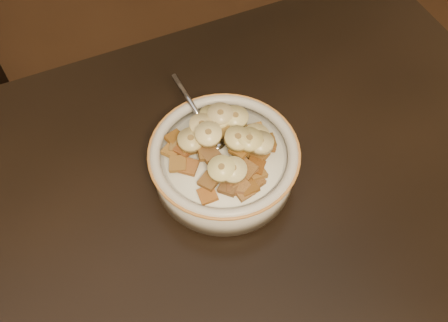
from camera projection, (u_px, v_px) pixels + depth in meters
name	position (u px, v px, depth m)	size (l,w,h in m)	color
cereal_bowl	(224.00, 165.00, 0.61)	(0.17, 0.17, 0.04)	beige
milk	(224.00, 156.00, 0.60)	(0.14, 0.14, 0.00)	white
spoon	(212.00, 137.00, 0.61)	(0.03, 0.04, 0.01)	#9095A1
cereal_square_0	(244.00, 191.00, 0.56)	(0.02, 0.02, 0.01)	brown
cereal_square_1	(254.00, 181.00, 0.57)	(0.02, 0.02, 0.01)	brown
cereal_square_2	(188.00, 147.00, 0.59)	(0.02, 0.02, 0.01)	brown
cereal_square_3	(267.00, 141.00, 0.60)	(0.02, 0.02, 0.01)	brown
cereal_square_4	(210.00, 154.00, 0.58)	(0.02, 0.02, 0.01)	brown
cereal_square_5	(176.00, 139.00, 0.60)	(0.02, 0.02, 0.01)	brown
cereal_square_6	(240.00, 150.00, 0.58)	(0.02, 0.02, 0.01)	brown
cereal_square_7	(248.00, 187.00, 0.56)	(0.02, 0.02, 0.01)	brown
cereal_square_8	(209.00, 181.00, 0.57)	(0.02, 0.02, 0.01)	brown
cereal_square_9	(247.00, 170.00, 0.57)	(0.02, 0.02, 0.01)	brown
cereal_square_10	(225.00, 115.00, 0.62)	(0.02, 0.02, 0.01)	#885E1B
cereal_square_11	(256.00, 131.00, 0.61)	(0.02, 0.02, 0.01)	olive
cereal_square_12	(259.00, 155.00, 0.59)	(0.02, 0.02, 0.01)	brown
cereal_square_13	(257.00, 172.00, 0.58)	(0.02, 0.02, 0.01)	brown
cereal_square_14	(208.00, 195.00, 0.56)	(0.02, 0.02, 0.01)	#99561D
cereal_square_15	(235.00, 187.00, 0.56)	(0.02, 0.02, 0.01)	brown
cereal_square_16	(184.00, 149.00, 0.59)	(0.02, 0.02, 0.01)	brown
cereal_square_17	(189.00, 167.00, 0.58)	(0.02, 0.02, 0.01)	#955A2A
cereal_square_18	(211.00, 118.00, 0.62)	(0.02, 0.02, 0.01)	brown
cereal_square_19	(172.00, 150.00, 0.59)	(0.02, 0.02, 0.01)	olive
cereal_square_20	(256.00, 166.00, 0.58)	(0.02, 0.02, 0.01)	brown
cereal_square_21	(241.00, 188.00, 0.56)	(0.02, 0.02, 0.01)	brown
cereal_square_22	(178.00, 139.00, 0.61)	(0.02, 0.02, 0.01)	brown
cereal_square_23	(267.00, 144.00, 0.60)	(0.02, 0.02, 0.01)	brown
cereal_square_24	(178.00, 146.00, 0.60)	(0.02, 0.02, 0.01)	olive
cereal_square_25	(228.00, 130.00, 0.59)	(0.02, 0.02, 0.01)	brown
cereal_square_26	(207.00, 153.00, 0.58)	(0.02, 0.02, 0.01)	brown
cereal_square_27	(247.00, 171.00, 0.57)	(0.02, 0.02, 0.01)	brown
cereal_square_28	(229.00, 187.00, 0.56)	(0.02, 0.02, 0.01)	brown
cereal_square_29	(178.00, 164.00, 0.58)	(0.02, 0.02, 0.01)	brown
banana_slice_0	(256.00, 136.00, 0.59)	(0.03, 0.03, 0.01)	#FFE892
banana_slice_1	(191.00, 140.00, 0.58)	(0.03, 0.03, 0.01)	#DAC06B
banana_slice_2	(249.00, 140.00, 0.57)	(0.03, 0.03, 0.01)	#DDCC6E
banana_slice_3	(221.00, 169.00, 0.56)	(0.03, 0.03, 0.01)	#F1E698
banana_slice_4	(202.00, 126.00, 0.59)	(0.03, 0.03, 0.01)	#FFE3A5
banana_slice_5	(220.00, 115.00, 0.60)	(0.03, 0.03, 0.01)	tan
banana_slice_6	(233.00, 170.00, 0.56)	(0.03, 0.03, 0.01)	#F4DB8F
banana_slice_7	(235.00, 117.00, 0.60)	(0.03, 0.03, 0.01)	#FCE395
banana_slice_8	(208.00, 134.00, 0.57)	(0.03, 0.03, 0.01)	#F2E395
banana_slice_9	(212.00, 116.00, 0.61)	(0.03, 0.03, 0.01)	#C8C06D
banana_slice_10	(238.00, 138.00, 0.57)	(0.03, 0.03, 0.01)	#D8B56B
banana_slice_11	(260.00, 143.00, 0.58)	(0.03, 0.03, 0.01)	#CDBF72
banana_slice_12	(220.00, 119.00, 0.60)	(0.03, 0.03, 0.01)	#DFC273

